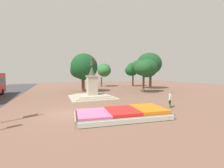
# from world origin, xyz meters

# --- Properties ---
(ground_plane) EXTENTS (90.20, 90.20, 0.00)m
(ground_plane) POSITION_xyz_m (0.00, 0.00, 0.00)
(ground_plane) COLOR brown
(flower_planter) EXTENTS (7.10, 3.83, 0.62)m
(flower_planter) POSITION_xyz_m (3.70, -2.60, 0.27)
(flower_planter) COLOR #38281C
(flower_planter) RESTS_ON ground_plane
(statue_monument) EXTENTS (5.64, 5.64, 5.31)m
(statue_monument) POSITION_xyz_m (3.56, 6.78, 0.87)
(statue_monument) COLOR #B3A994
(statue_monument) RESTS_ON ground_plane
(pedestrian_with_handbag) EXTENTS (0.60, 0.54, 1.58)m
(pedestrian_with_handbag) POSITION_xyz_m (9.08, -1.39, 0.88)
(pedestrian_with_handbag) COLOR #338C4C
(pedestrian_with_handbag) RESTS_ON ground_plane
(park_tree_far_left) EXTENTS (3.49, 4.05, 5.72)m
(park_tree_far_left) POSITION_xyz_m (10.49, 22.89, 3.96)
(park_tree_far_left) COLOR brown
(park_tree_far_left) RESTS_ON ground_plane
(park_tree_behind_statue) EXTENTS (4.57, 3.84, 5.70)m
(park_tree_behind_statue) POSITION_xyz_m (13.10, 9.20, 4.15)
(park_tree_behind_statue) COLOR brown
(park_tree_behind_statue) RESTS_ON ground_plane
(park_tree_far_right) EXTENTS (5.55, 5.01, 7.57)m
(park_tree_far_right) POSITION_xyz_m (17.92, 14.50, 5.25)
(park_tree_far_right) COLOR brown
(park_tree_far_right) RESTS_ON ground_plane
(park_tree_street_side) EXTENTS (4.59, 5.43, 6.67)m
(park_tree_street_side) POSITION_xyz_m (3.72, 14.02, 4.23)
(park_tree_street_side) COLOR brown
(park_tree_street_side) RESTS_ON ground_plane
(park_tree_mid_canopy) EXTENTS (4.16, 3.55, 6.04)m
(park_tree_mid_canopy) POSITION_xyz_m (17.43, 20.76, 4.40)
(park_tree_mid_canopy) COLOR brown
(park_tree_mid_canopy) RESTS_ON ground_plane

